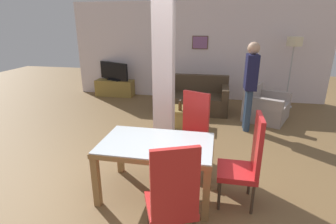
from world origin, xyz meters
The scene contains 15 objects.
ground_plane centered at (0.00, 0.00, 0.00)m, with size 18.00×18.00×0.00m, color brown.
back_wall centered at (0.00, 4.73, 1.35)m, with size 7.20×0.09×2.70m.
divider_pillar centered at (-0.19, 1.34, 1.35)m, with size 0.33×0.28×2.70m.
dining_table centered at (0.00, 0.00, 0.57)m, with size 1.41×0.88×0.73m.
dining_chair_head_right centered at (1.09, 0.00, 0.59)m, with size 0.46×0.46×1.16m.
dining_chair_far_right centered at (0.36, 0.82, 0.59)m, with size 0.61×0.61×1.16m.
dining_chair_near_right centered at (0.35, -0.85, 0.59)m, with size 0.60×0.60×1.16m.
sofa centered at (0.10, 3.51, 0.29)m, with size 1.72×0.90×0.86m.
armchair centered at (1.79, 3.19, 0.27)m, with size 1.15×1.21×0.76m.
coffee_table centered at (0.07, 2.41, 0.20)m, with size 0.60×0.54×0.39m.
bottle centered at (-0.05, 2.27, 0.48)m, with size 0.07×0.07×0.22m.
tv_stand centered at (-2.38, 4.45, 0.24)m, with size 1.14×0.40×0.48m.
tv_screen centered at (-2.38, 4.45, 0.74)m, with size 1.01×0.48×0.54m.
floor_lamp centered at (2.49, 4.29, 1.53)m, with size 0.37×0.37×1.80m.
standing_person centered at (1.33, 2.45, 1.04)m, with size 0.23×0.39×1.79m.
Camera 1 is at (0.71, -2.86, 2.14)m, focal length 28.00 mm.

